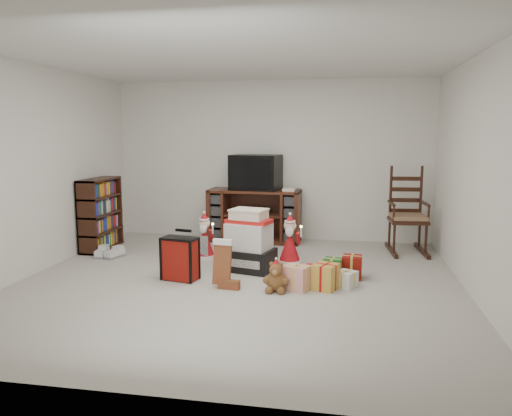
# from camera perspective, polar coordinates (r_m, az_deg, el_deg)

# --- Properties ---
(room) EXTENTS (5.01, 5.01, 2.51)m
(room) POSITION_cam_1_polar(r_m,az_deg,el_deg) (5.50, -2.19, 3.96)
(room) COLOR #A7A399
(room) RESTS_ON ground
(tv_stand) EXTENTS (1.44, 0.54, 0.82)m
(tv_stand) POSITION_cam_1_polar(r_m,az_deg,el_deg) (7.80, -0.18, -0.85)
(tv_stand) COLOR #471C14
(tv_stand) RESTS_ON floor
(bookshelf) EXTENTS (0.28, 0.85, 1.04)m
(bookshelf) POSITION_cam_1_polar(r_m,az_deg,el_deg) (7.61, -17.34, -0.79)
(bookshelf) COLOR black
(bookshelf) RESTS_ON floor
(rocking_chair) EXTENTS (0.58, 0.88, 1.27)m
(rocking_chair) POSITION_cam_1_polar(r_m,az_deg,el_deg) (7.45, 16.90, -1.50)
(rocking_chair) COLOR black
(rocking_chair) RESTS_ON floor
(gift_pile) EXTENTS (0.68, 0.56, 0.75)m
(gift_pile) POSITION_cam_1_polar(r_m,az_deg,el_deg) (6.17, -0.82, -4.16)
(gift_pile) COLOR black
(gift_pile) RESTS_ON floor
(red_suitcase) EXTENTS (0.42, 0.28, 0.59)m
(red_suitcase) POSITION_cam_1_polar(r_m,az_deg,el_deg) (5.85, -8.68, -5.73)
(red_suitcase) COLOR maroon
(red_suitcase) RESTS_ON floor
(stocking) EXTENTS (0.27, 0.14, 0.55)m
(stocking) POSITION_cam_1_polar(r_m,az_deg,el_deg) (5.52, -3.89, -6.31)
(stocking) COLOR #0B6519
(stocking) RESTS_ON floor
(teddy_bear) EXTENTS (0.22, 0.19, 0.32)m
(teddy_bear) POSITION_cam_1_polar(r_m,az_deg,el_deg) (5.41, 2.32, -8.07)
(teddy_bear) COLOR brown
(teddy_bear) RESTS_ON floor
(santa_figurine) EXTENTS (0.32, 0.30, 0.65)m
(santa_figurine) POSITION_cam_1_polar(r_m,az_deg,el_deg) (6.54, 3.88, -4.15)
(santa_figurine) COLOR #B21319
(santa_figurine) RESTS_ON floor
(mrs_claus_figurine) EXTENTS (0.30, 0.29, 0.62)m
(mrs_claus_figurine) POSITION_cam_1_polar(r_m,az_deg,el_deg) (6.85, -5.91, -3.69)
(mrs_claus_figurine) COLOR #B21319
(mrs_claus_figurine) RESTS_ON floor
(sneaker_pair) EXTENTS (0.38, 0.33, 0.11)m
(sneaker_pair) POSITION_cam_1_polar(r_m,az_deg,el_deg) (7.16, -16.51, -4.99)
(sneaker_pair) COLOR silver
(sneaker_pair) RESTS_ON floor
(gift_cluster) EXTENTS (0.67, 0.94, 0.23)m
(gift_cluster) POSITION_cam_1_polar(r_m,az_deg,el_deg) (5.71, 8.21, -7.52)
(gift_cluster) COLOR red
(gift_cluster) RESTS_ON floor
(crt_television) EXTENTS (0.80, 0.62, 0.54)m
(crt_television) POSITION_cam_1_polar(r_m,az_deg,el_deg) (7.74, -0.03, 4.11)
(crt_television) COLOR black
(crt_television) RESTS_ON tv_stand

